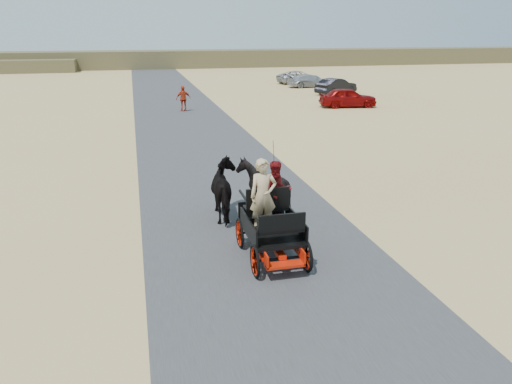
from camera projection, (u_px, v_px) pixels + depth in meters
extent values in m
plane|color=tan|center=(248.00, 226.00, 14.37)|extent=(140.00, 140.00, 0.00)
cube|color=#38383A|center=(248.00, 226.00, 14.37)|extent=(6.00, 140.00, 0.01)
cube|color=brown|center=(152.00, 59.00, 71.23)|extent=(140.00, 6.00, 2.40)
imported|color=black|center=(227.00, 190.00, 14.79)|extent=(0.91, 2.01, 1.70)
imported|color=black|center=(263.00, 188.00, 15.04)|extent=(1.37, 1.54, 1.70)
imported|color=tan|center=(263.00, 196.00, 11.91)|extent=(0.66, 0.43, 1.80)
imported|color=#660C0F|center=(277.00, 192.00, 12.56)|extent=(0.77, 0.60, 1.58)
imported|color=#B22E14|center=(183.00, 99.00, 33.97)|extent=(1.06, 0.55, 1.73)
imported|color=maroon|center=(348.00, 97.00, 35.85)|extent=(4.25, 2.17, 1.38)
imported|color=black|center=(336.00, 86.00, 43.03)|extent=(4.28, 3.20, 1.35)
imported|color=#B2B2B7|center=(309.00, 81.00, 48.11)|extent=(4.30, 1.99, 1.22)
imported|color=#B2B2B7|center=(299.00, 77.00, 51.21)|extent=(4.88, 2.85, 1.28)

